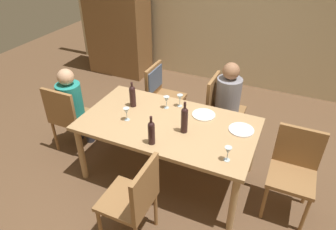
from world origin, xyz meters
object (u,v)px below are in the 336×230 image
Objects in this scene: chair_far_left at (159,88)px; dinner_plate_host at (204,115)px; chair_near at (135,197)px; person_man_bearded at (230,99)px; wine_bottle_tall_green at (184,119)px; dining_table at (168,128)px; wine_glass_near_left at (166,100)px; chair_left_end at (68,115)px; wine_bottle_dark_red at (133,96)px; chair_far_right at (220,106)px; dinner_plate_guest_left at (241,130)px; chair_right_end at (294,167)px; wine_glass_far at (180,98)px; wine_bottle_short_olive at (152,132)px; armoire_cabinet at (117,15)px; person_woman_host at (72,103)px; wine_glass_near_right at (228,151)px; wine_glass_centre at (126,112)px.

chair_far_left is 3.55× the size of dinner_plate_host.
person_man_bearded reaches higher than chair_near.
dining_table is at bearing 160.51° from wine_bottle_tall_green.
wine_bottle_tall_green is 0.50m from wine_glass_near_left.
person_man_bearded reaches higher than chair_left_end.
wine_bottle_dark_red is at bearing 163.68° from dining_table.
chair_far_left is at bearing -90.00° from chair_far_right.
chair_far_right reaches higher than dinner_plate_guest_left.
chair_far_left is 2.04m from chair_right_end.
dinner_plate_guest_left is (1.29, -0.71, 0.15)m from chair_far_left.
chair_right_end is at bearing -51.31° from chair_near.
person_man_bearded is 0.73m from wine_glass_far.
chair_far_left is 2.97× the size of wine_bottle_short_olive.
person_man_bearded reaches higher than wine_bottle_short_olive.
person_man_bearded is (1.00, 0.00, 0.07)m from chair_far_left.
chair_far_right and chair_right_end have the same top height.
chair_left_end is at bearing 59.99° from chair_near.
armoire_cabinet is 7.14× the size of wine_bottle_dark_red.
person_woman_host is 1.65m from dinner_plate_host.
chair_near is at bearing -80.48° from wine_bottle_short_olive.
wine_bottle_tall_green is (0.76, -0.98, 0.30)m from chair_far_left.
chair_near reaches higher than wine_glass_near_right.
wine_glass_far is at bearing 166.64° from dinner_plate_guest_left.
armoire_cabinet reaches higher than chair_far_right.
chair_left_end reaches higher than wine_glass_near_left.
chair_far_left is 1.05m from dinner_plate_host.
chair_left_end is 1.00× the size of chair_right_end.
armoire_cabinet is 14.63× the size of wine_glass_centre.
chair_far_right is at bearing 90.00° from chair_far_left.
dinner_plate_host is at bearing 10.34° from wine_bottle_dark_red.
dinner_plate_guest_left is at bearing 37.47° from wine_bottle_short_olive.
wine_glass_far is 0.57× the size of dinner_plate_host.
person_man_bearded is 7.69× the size of wine_glass_near_left.
armoire_cabinet is 2.37× the size of chair_far_right.
wine_bottle_tall_green is (2.25, -2.35, -0.21)m from armoire_cabinet.
wine_glass_near_left is (1.90, -2.00, -0.25)m from armoire_cabinet.
chair_right_end is at bearing -11.74° from dinner_plate_host.
chair_far_right is 6.17× the size of wine_glass_far.
wine_bottle_dark_red reaches higher than chair_left_end.
chair_left_end is 3.55× the size of dinner_plate_host.
wine_glass_near_right and wine_glass_far have the same top height.
person_woman_host is (-1.32, 0.03, -0.02)m from dining_table.
person_man_bearded is 1.03m from wine_bottle_tall_green.
chair_left_end is 0.16m from person_woman_host.
person_woman_host is 0.85m from wine_bottle_dark_red.
chair_left_end is 0.83× the size of person_woman_host.
armoire_cabinet is 3.08m from dinner_plate_host.
armoire_cabinet reaches higher than wine_bottle_short_olive.
wine_glass_far is at bearing 167.26° from dinner_plate_host.
person_woman_host is at bearing -165.17° from wine_glass_far.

